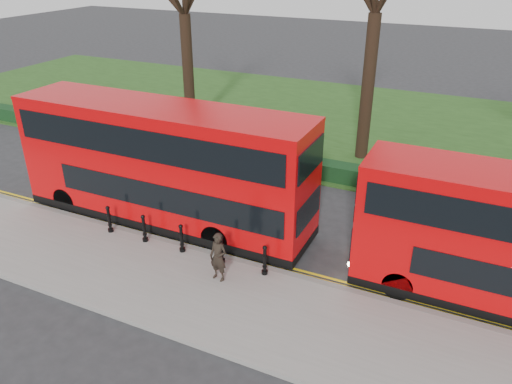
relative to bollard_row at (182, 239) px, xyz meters
The scene contains 10 objects.
ground 2.00m from the bollard_row, 45.66° to the left, with size 120.00×120.00×0.00m, color #28282B.
pavement 2.19m from the bollard_row, 51.35° to the right, with size 60.00×4.00×0.15m, color gray.
kerb 1.48m from the bollard_row, 14.86° to the left, with size 60.00×0.25×0.16m, color slate.
grass_verge 16.41m from the bollard_row, 85.39° to the left, with size 60.00×18.00×0.06m, color #244717.
hedge 8.26m from the bollard_row, 80.80° to the left, with size 60.00×0.90×0.80m, color black.
yellow_line_outer 1.61m from the bollard_row, 26.23° to the left, with size 60.00×0.10×0.01m, color yellow.
yellow_line_inner 1.70m from the bollard_row, 32.79° to the left, with size 60.00×0.10×0.01m, color yellow.
bollard_row is the anchor object (origin of this frame).
bus_lead 3.11m from the bollard_row, 135.29° to the left, with size 11.44×2.63×4.55m.
pedestrian 2.12m from the bollard_row, 24.07° to the right, with size 0.59×0.39×1.62m, color black.
Camera 1 is at (7.13, -13.38, 9.58)m, focal length 35.00 mm.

